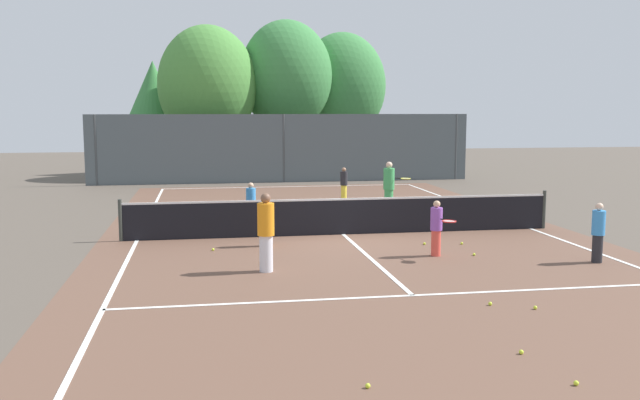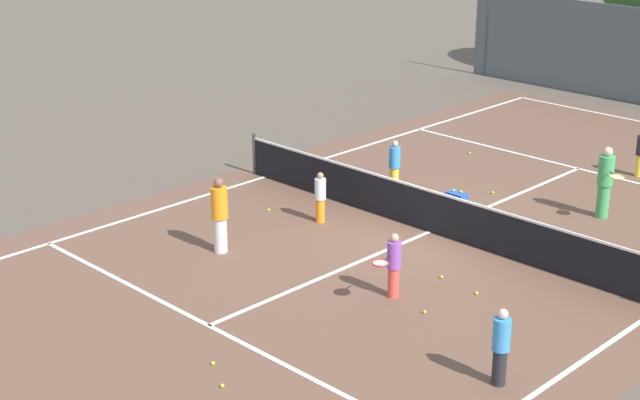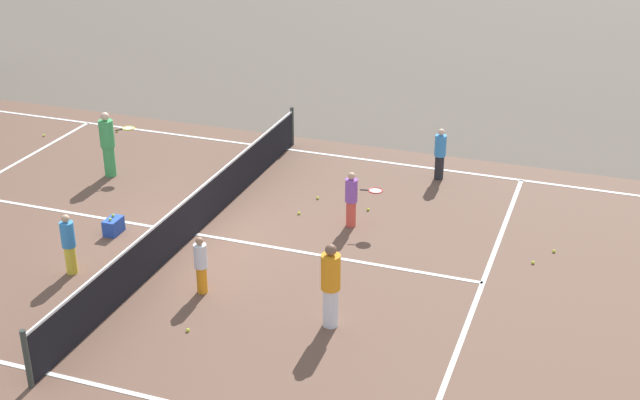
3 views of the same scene
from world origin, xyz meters
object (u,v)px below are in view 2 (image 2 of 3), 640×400
at_px(player_0, 394,165).
at_px(tennis_ball_8, 424,312).
at_px(player_6, 220,214).
at_px(tennis_ball_6, 477,293).
at_px(player_4, 605,181).
at_px(tennis_ball_0, 442,277).
at_px(player_5, 501,346).
at_px(tennis_ball_9, 470,153).
at_px(player_3, 393,265).
at_px(tennis_ball_4, 213,363).
at_px(tennis_ball_11, 493,193).
at_px(tennis_ball_5, 222,386).
at_px(ball_crate, 456,200).
at_px(player_2, 320,197).
at_px(tennis_ball_10, 269,210).

xyz_separation_m(player_0, tennis_ball_8, (4.88, -4.83, -0.64)).
bearing_deg(player_6, player_0, 89.26).
bearing_deg(tennis_ball_6, player_4, 94.26).
relative_size(tennis_ball_0, tennis_ball_6, 1.00).
xyz_separation_m(player_5, tennis_ball_9, (-7.79, 9.82, -0.66)).
height_order(player_3, tennis_ball_4, player_3).
bearing_deg(tennis_ball_11, tennis_ball_8, -65.21).
bearing_deg(player_4, tennis_ball_5, -92.37).
xyz_separation_m(player_5, player_6, (-7.39, 0.36, 0.17)).
relative_size(player_6, tennis_ball_8, 25.33).
xyz_separation_m(player_6, tennis_ball_9, (-0.41, 9.46, -0.82)).
relative_size(player_3, player_6, 0.78).
relative_size(player_5, tennis_ball_5, 20.39).
bearing_deg(tennis_ball_11, ball_crate, -93.99).
xyz_separation_m(tennis_ball_9, tennis_ball_11, (2.42, -2.31, 0.00)).
height_order(player_3, tennis_ball_9, player_3).
bearing_deg(player_3, tennis_ball_4, -96.07).
distance_m(player_6, tennis_ball_11, 7.47).
xyz_separation_m(player_3, tennis_ball_6, (1.10, 1.22, -0.65)).
bearing_deg(player_6, tennis_ball_4, -41.51).
height_order(player_2, player_3, player_3).
bearing_deg(tennis_ball_0, tennis_ball_6, -7.27).
relative_size(tennis_ball_0, tennis_ball_11, 1.00).
height_order(ball_crate, tennis_ball_4, ball_crate).
relative_size(tennis_ball_0, tennis_ball_5, 1.00).
distance_m(player_0, player_4, 5.10).
relative_size(player_6, tennis_ball_0, 25.33).
relative_size(player_4, player_5, 1.27).
xyz_separation_m(player_5, ball_crate, (-5.47, 6.12, -0.51)).
height_order(player_6, tennis_ball_9, player_6).
relative_size(player_0, tennis_ball_11, 19.89).
distance_m(ball_crate, tennis_ball_6, 4.89).
height_order(ball_crate, tennis_ball_6, ball_crate).
bearing_deg(tennis_ball_5, player_0, 114.71).
relative_size(tennis_ball_5, tennis_ball_8, 1.00).
bearing_deg(player_0, player_3, -49.74).
xyz_separation_m(player_5, tennis_ball_4, (-3.76, -2.85, -0.66)).
xyz_separation_m(tennis_ball_5, tennis_ball_11, (-2.29, 10.71, 0.00)).
xyz_separation_m(tennis_ball_4, tennis_ball_10, (-4.71, 5.58, 0.00)).
bearing_deg(tennis_ball_6, tennis_ball_10, 177.62).
height_order(player_4, tennis_ball_5, player_4).
bearing_deg(tennis_ball_6, tennis_ball_9, 127.19).
bearing_deg(tennis_ball_9, tennis_ball_0, -57.37).
bearing_deg(tennis_ball_0, tennis_ball_5, -89.25).
xyz_separation_m(tennis_ball_5, tennis_ball_10, (-5.37, 5.94, 0.00)).
relative_size(player_3, tennis_ball_9, 19.80).
bearing_deg(player_2, tennis_ball_6, -7.45).
height_order(player_5, tennis_ball_5, player_5).
relative_size(tennis_ball_6, tennis_ball_9, 1.00).
xyz_separation_m(player_4, tennis_ball_10, (-5.83, -5.23, -0.85)).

